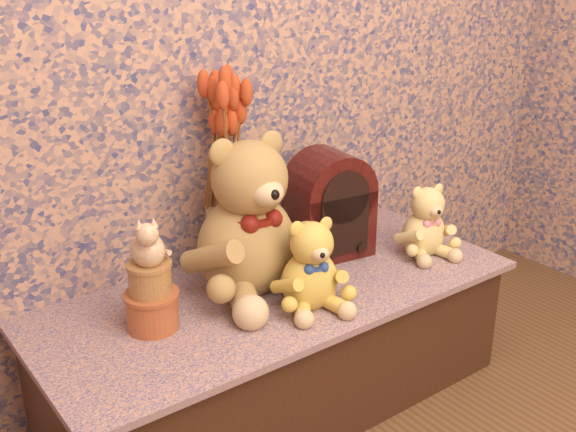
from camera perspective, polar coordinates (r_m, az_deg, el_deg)
name	(u,v)px	position (r m, az deg, el deg)	size (l,w,h in m)	color
display_shelf	(278,345)	(2.08, -0.84, -10.73)	(1.41, 0.61, 0.38)	navy
teddy_large	(246,207)	(1.90, -3.51, 0.73)	(0.39, 0.46, 0.49)	olive
teddy_medium	(310,259)	(1.85, 1.83, -3.58)	(0.22, 0.26, 0.27)	gold
teddy_small	(425,216)	(2.21, 11.34, -0.03)	(0.20, 0.23, 0.25)	tan
cathedral_radio	(329,203)	(2.15, 3.46, 1.08)	(0.25, 0.18, 0.34)	#340B09
ceramic_vase	(227,238)	(2.07, -5.15, -1.82)	(0.12, 0.12, 0.20)	tan
dried_stalks	(223,136)	(1.97, -5.45, 6.68)	(0.23, 0.23, 0.43)	#C1431F
biscuit_tin_lower	(153,311)	(1.80, -11.23, -7.76)	(0.13, 0.13, 0.10)	#C37A39
biscuit_tin_upper	(150,279)	(1.76, -11.44, -5.17)	(0.11, 0.11, 0.08)	tan
cat_figurine	(147,239)	(1.72, -11.70, -1.88)	(0.10, 0.11, 0.14)	silver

